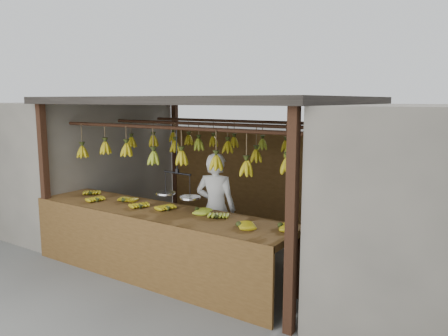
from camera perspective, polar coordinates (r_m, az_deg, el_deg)
The scene contains 8 objects.
ground at distance 6.92m, azimuth -1.41°, elevation -11.02°, with size 80.00×80.00×0.00m, color #5B5B57.
stall at distance 6.79m, azimuth 0.13°, elevation 5.64°, with size 4.30×3.30×2.40m.
neighbor_left at distance 9.15m, azimuth -20.20°, elevation 0.76°, with size 3.00×3.00×2.30m, color slate.
counter at distance 5.87m, azimuth -9.51°, elevation -7.42°, with size 3.95×0.90×0.96m.
hanging_bananas at distance 6.55m, azimuth -1.42°, elevation 2.49°, with size 3.58×2.24×0.39m.
balance_scale at distance 5.76m, azimuth -6.09°, elevation -3.07°, with size 0.70×0.29×0.90m.
vendor at distance 6.28m, azimuth -1.08°, elevation -5.36°, with size 0.59×0.39×1.62m, color white.
bag_bundles at distance 7.04m, azimuth 18.20°, elevation -2.60°, with size 0.08×0.26×1.23m.
Camera 1 is at (3.75, -5.32, 2.35)m, focal length 35.00 mm.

